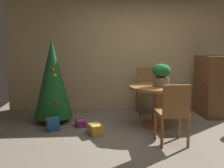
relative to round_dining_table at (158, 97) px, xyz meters
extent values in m
plane|color=#756B5B|center=(-0.08, -0.72, -0.55)|extent=(6.60, 6.60, 0.00)
cube|color=tan|center=(-0.08, 1.48, 0.75)|extent=(6.00, 0.10, 2.60)
cylinder|color=brown|center=(0.00, 0.00, -0.53)|extent=(0.48, 0.48, 0.04)
cylinder|color=brown|center=(0.00, 0.00, -0.18)|extent=(0.18, 0.18, 0.67)
cylinder|color=brown|center=(0.00, 0.00, 0.18)|extent=(1.04, 1.04, 0.05)
cylinder|color=#665B51|center=(0.04, -0.05, 0.28)|extent=(0.28, 0.28, 0.17)
ellipsoid|color=#195623|center=(0.04, -0.05, 0.48)|extent=(0.33, 0.33, 0.25)
sphere|color=red|center=(0.13, 0.02, 0.49)|extent=(0.06, 0.06, 0.06)
sphere|color=red|center=(0.07, 0.05, 0.50)|extent=(0.06, 0.06, 0.06)
sphere|color=red|center=(-0.01, 0.08, 0.50)|extent=(0.05, 0.05, 0.05)
cylinder|color=brown|center=(-0.20, -0.64, -0.33)|extent=(0.04, 0.04, 0.45)
cylinder|color=brown|center=(0.20, -0.64, -0.33)|extent=(0.04, 0.04, 0.45)
cylinder|color=brown|center=(-0.20, -1.05, -0.33)|extent=(0.04, 0.04, 0.45)
cylinder|color=brown|center=(0.20, -1.05, -0.33)|extent=(0.04, 0.04, 0.45)
cube|color=brown|center=(0.00, -0.84, -0.08)|extent=(0.43, 0.45, 0.05)
cube|color=brown|center=(0.00, -1.04, 0.16)|extent=(0.39, 0.05, 0.43)
cylinder|color=brown|center=(0.20, 0.71, -0.32)|extent=(0.04, 0.04, 0.47)
cylinder|color=brown|center=(-0.20, 0.71, -0.32)|extent=(0.04, 0.04, 0.47)
cylinder|color=brown|center=(0.20, 1.07, -0.32)|extent=(0.04, 0.04, 0.47)
cylinder|color=brown|center=(-0.20, 1.07, -0.32)|extent=(0.04, 0.04, 0.47)
cube|color=brown|center=(0.00, 0.89, -0.06)|extent=(0.44, 0.40, 0.05)
cube|color=brown|center=(0.00, 1.06, 0.20)|extent=(0.40, 0.05, 0.48)
cylinder|color=brown|center=(-1.94, 0.45, -0.50)|extent=(0.10, 0.10, 0.11)
cone|color=#195623|center=(-1.94, 0.45, 0.29)|extent=(0.73, 0.73, 1.49)
sphere|color=red|center=(-1.86, 0.18, -0.11)|extent=(0.07, 0.07, 0.07)
sphere|color=gold|center=(-1.88, 0.31, 0.38)|extent=(0.06, 0.06, 0.06)
sphere|color=red|center=(-1.91, 0.32, 0.47)|extent=(0.07, 0.07, 0.07)
sphere|color=#2D51A8|center=(-1.65, 0.47, -0.20)|extent=(0.05, 0.05, 0.05)
sphere|color=#2D51A8|center=(-2.00, 0.70, -0.07)|extent=(0.06, 0.06, 0.06)
sphere|color=gold|center=(-1.79, 0.67, -0.18)|extent=(0.05, 0.05, 0.05)
cube|color=#9E287A|center=(-1.41, 0.12, -0.50)|extent=(0.22, 0.29, 0.12)
cube|color=silver|center=(-1.41, 0.12, -0.50)|extent=(0.17, 0.07, 0.12)
cube|color=#1E569E|center=(-1.88, -0.09, -0.44)|extent=(0.26, 0.24, 0.22)
cube|color=gold|center=(-1.88, -0.09, -0.44)|extent=(0.20, 0.11, 0.23)
cube|color=gold|center=(-1.15, -0.37, -0.46)|extent=(0.28, 0.35, 0.18)
cube|color=#1E569E|center=(-1.15, -0.37, -0.46)|extent=(0.19, 0.09, 0.18)
cube|color=brown|center=(1.32, 0.69, 0.08)|extent=(0.46, 0.82, 1.27)
sphere|color=#B29338|center=(1.08, 0.69, 0.14)|extent=(0.04, 0.04, 0.04)
camera|label=1|loc=(-1.20, -4.59, 0.92)|focal=41.93mm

